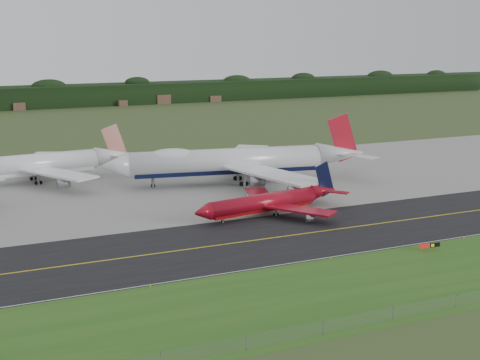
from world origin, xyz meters
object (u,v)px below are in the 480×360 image
object	(u,v)px
jet_ba_747	(235,161)
jet_star_tail	(34,165)
taxiway_sign	(430,246)
jet_red_737	(270,202)

from	to	relation	value
jet_ba_747	jet_star_tail	size ratio (longest dim) A/B	1.30
jet_star_tail	taxiway_sign	distance (m)	114.35
taxiway_sign	jet_red_737	bearing A→B (deg)	114.29
taxiway_sign	jet_star_tail	bearing A→B (deg)	123.75
jet_red_737	jet_star_tail	distance (m)	74.41
jet_ba_747	jet_star_tail	xyz separation A→B (m)	(-52.21, 24.20, -1.37)
jet_ba_747	jet_star_tail	bearing A→B (deg)	155.13
jet_ba_747	jet_star_tail	distance (m)	57.56
jet_ba_747	taxiway_sign	size ratio (longest dim) A/B	16.59
jet_ba_747	taxiway_sign	distance (m)	71.91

